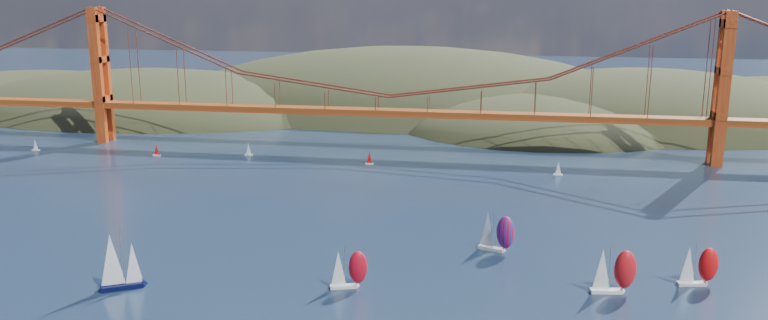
{
  "coord_description": "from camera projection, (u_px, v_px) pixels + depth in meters",
  "views": [
    {
      "loc": [
        46.71,
        -101.87,
        63.92
      ],
      "look_at": [
        13.38,
        90.0,
        18.09
      ],
      "focal_mm": 35.0,
      "sensor_mm": 36.0,
      "label": 1
    }
  ],
  "objects": [
    {
      "name": "distant_boat_9",
      "position": [
        369.0,
        158.0,
        271.89
      ],
      "size": [
        3.0,
        2.0,
        4.7
      ],
      "color": "silver",
      "rests_on": "ground"
    },
    {
      "name": "racer_rwb",
      "position": [
        496.0,
        232.0,
        182.93
      ],
      "size": [
        9.39,
        6.17,
        10.5
      ],
      "rotation": [
        0.0,
        0.0,
        -0.36
      ],
      "color": "silver",
      "rests_on": "ground"
    },
    {
      "name": "distant_boat_8",
      "position": [
        558.0,
        169.0,
        256.08
      ],
      "size": [
        3.0,
        2.0,
        4.7
      ],
      "color": "silver",
      "rests_on": "ground"
    },
    {
      "name": "distant_boat_2",
      "position": [
        156.0,
        150.0,
        285.12
      ],
      "size": [
        3.0,
        2.0,
        4.7
      ],
      "color": "silver",
      "rests_on": "ground"
    },
    {
      "name": "racer_1",
      "position": [
        613.0,
        270.0,
        157.79
      ],
      "size": [
        9.6,
        4.7,
        10.8
      ],
      "rotation": [
        0.0,
        0.0,
        0.16
      ],
      "color": "white",
      "rests_on": "ground"
    },
    {
      "name": "distant_boat_1",
      "position": [
        35.0,
        145.0,
        294.28
      ],
      "size": [
        3.0,
        2.0,
        4.7
      ],
      "color": "silver",
      "rests_on": "ground"
    },
    {
      "name": "bridge",
      "position": [
        385.0,
        69.0,
        285.66
      ],
      "size": [
        552.0,
        12.0,
        55.0
      ],
      "color": "#863810",
      "rests_on": "ground"
    },
    {
      "name": "headlands",
      "position": [
        508.0,
        137.0,
        382.38
      ],
      "size": [
        725.0,
        225.0,
        96.0
      ],
      "color": "black",
      "rests_on": "ground"
    },
    {
      "name": "racer_2",
      "position": [
        698.0,
        265.0,
        161.89
      ],
      "size": [
        8.67,
        4.39,
        9.75
      ],
      "rotation": [
        0.0,
        0.0,
        0.18
      ],
      "color": "silver",
      "rests_on": "ground"
    },
    {
      "name": "racer_0",
      "position": [
        348.0,
        268.0,
        160.58
      ],
      "size": [
        8.38,
        5.18,
        9.37
      ],
      "rotation": [
        0.0,
        0.0,
        0.31
      ],
      "color": "silver",
      "rests_on": "ground"
    },
    {
      "name": "sloop_navy",
      "position": [
        118.0,
        262.0,
        159.55
      ],
      "size": [
        9.52,
        7.96,
        13.9
      ],
      "rotation": [
        0.0,
        0.0,
        0.53
      ],
      "color": "black",
      "rests_on": "ground"
    },
    {
      "name": "distant_boat_3",
      "position": [
        248.0,
        149.0,
        286.2
      ],
      "size": [
        3.0,
        2.0,
        4.7
      ],
      "color": "silver",
      "rests_on": "ground"
    }
  ]
}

